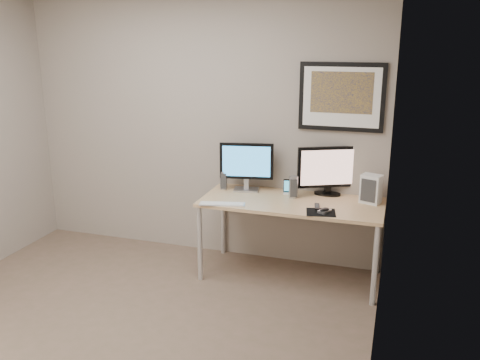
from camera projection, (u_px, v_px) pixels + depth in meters
The scene contains 14 objects.
floor at pixel (118, 336), 3.75m from camera, with size 3.60×3.60×0.00m, color brown.
room at pixel (135, 106), 3.71m from camera, with size 3.60×3.60×3.60m.
desk at pixel (292, 208), 4.51m from camera, with size 1.60×0.70×0.73m.
framed_art at pixel (342, 97), 4.45m from camera, with size 0.75×0.04×0.60m.
monitor_large at pixel (246, 165), 4.73m from camera, with size 0.50×0.20×0.46m.
monitor_tv at pixel (329, 169), 4.60m from camera, with size 0.54×0.28×0.45m.
speaker_left at pixel (224, 180), 4.81m from camera, with size 0.07×0.07×0.18m, color #A5A5A9.
speaker_right at pixel (293, 187), 4.56m from camera, with size 0.08×0.08×0.20m, color #A5A5A9.
phone_dock at pixel (287, 187), 4.67m from camera, with size 0.07×0.07×0.14m, color black.
keyboard at pixel (222, 204), 4.39m from camera, with size 0.39×0.11×0.01m, color silver.
mousepad at pixel (321, 212), 4.19m from camera, with size 0.24×0.21×0.00m, color black.
mouse at pixel (325, 210), 4.18m from camera, with size 0.06×0.11×0.04m, color black.
remote at pixel (317, 206), 4.31m from camera, with size 0.04×0.15×0.02m, color black.
fan_unit at pixel (371, 189), 4.40m from camera, with size 0.17×0.12×0.25m, color silver.
Camera 1 is at (1.86, -2.86, 2.13)m, focal length 38.00 mm.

